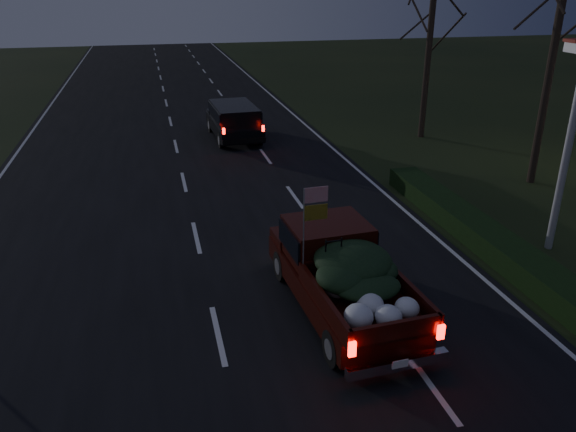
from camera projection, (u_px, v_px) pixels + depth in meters
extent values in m
plane|color=black|center=(218.00, 335.00, 11.80)|extent=(120.00, 120.00, 0.00)
cube|color=black|center=(218.00, 335.00, 11.79)|extent=(14.00, 120.00, 0.02)
cube|color=black|center=(476.00, 230.00, 16.08)|extent=(1.00, 10.00, 0.60)
cylinder|color=black|center=(551.00, 64.00, 19.17)|extent=(0.28, 0.28, 8.50)
cylinder|color=black|center=(428.00, 61.00, 25.51)|extent=(0.28, 0.28, 7.00)
cube|color=#350C07|center=(340.00, 285.00, 12.57)|extent=(2.25, 5.01, 0.54)
cube|color=#350C07|center=(327.00, 240.00, 13.06)|extent=(1.91, 1.67, 0.88)
cube|color=black|center=(327.00, 236.00, 13.02)|extent=(2.00, 1.58, 0.54)
cube|color=#350C07|center=(365.00, 303.00, 11.33)|extent=(1.97, 2.85, 0.06)
ellipsoid|color=black|center=(358.00, 272.00, 11.61)|extent=(1.67, 1.86, 0.59)
cylinder|color=gray|center=(304.00, 232.00, 11.78)|extent=(0.03, 0.03, 1.96)
cube|color=red|center=(316.00, 195.00, 11.53)|extent=(0.51, 0.05, 0.33)
cube|color=gold|center=(316.00, 212.00, 11.69)|extent=(0.51, 0.05, 0.33)
cube|color=black|center=(234.00, 126.00, 26.34)|extent=(2.11, 4.69, 0.58)
cube|color=black|center=(234.00, 113.00, 25.87)|extent=(1.94, 3.44, 0.77)
cube|color=black|center=(234.00, 111.00, 25.84)|extent=(2.03, 3.34, 0.46)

